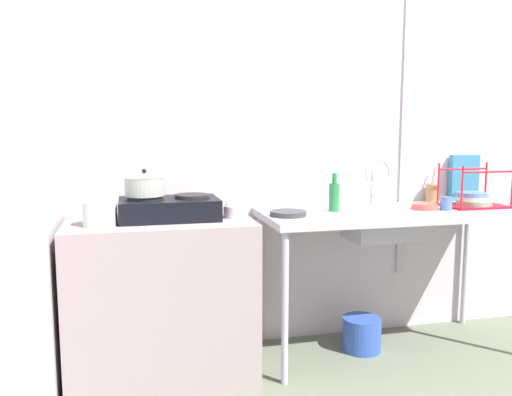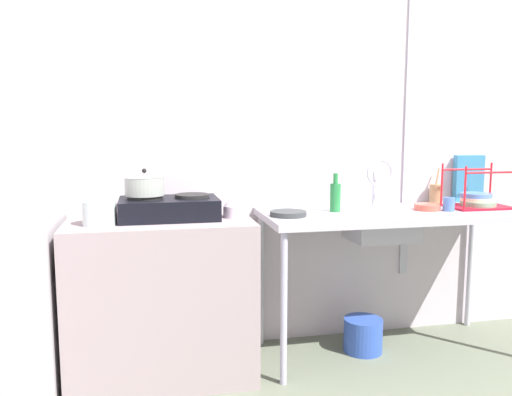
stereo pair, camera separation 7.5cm
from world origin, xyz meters
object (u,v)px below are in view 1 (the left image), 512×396
Objects in this scene: pot_on_left_burner at (145,184)px; cereal_box at (464,178)px; dish_rack at (473,200)px; cup_by_rack at (446,203)px; utensil_jar at (432,193)px; faucet at (377,175)px; sink_basin at (380,225)px; stove at (169,208)px; pot_beside_stove at (100,214)px; percolator at (234,206)px; frying_pan at (288,213)px; bottle_by_sink at (334,196)px; bucket_on_floor at (362,334)px; small_bowl_on_drainboard at (425,206)px.

pot_on_left_burner is 2.07m from cereal_box.
pot_on_left_burner is 0.68× the size of cereal_box.
dish_rack is 0.26m from cup_by_rack.
pot_on_left_burner reaches higher than utensil_jar.
faucet is at bearing 171.09° from dish_rack.
pot_on_left_burner is 0.56× the size of sink_basin.
sink_basin is at bearing -178.43° from dish_rack.
faucet is (1.35, 0.10, 0.01)m from pot_on_left_burner.
dish_rack is at bearing -8.91° from faucet.
stove is 0.36m from pot_beside_stove.
sink_basin is 1.03× the size of dish_rack.
frying_pan is (0.30, -0.02, -0.05)m from percolator.
bottle_by_sink reaches higher than frying_pan.
percolator is 1.57× the size of cup_by_rack.
bottle_by_sink is at bearing 2.74° from stove.
cereal_box is (1.93, 0.26, 0.09)m from stove.
sink_basin is 0.41m from cup_by_rack.
cereal_box is (2.27, 0.37, 0.09)m from pot_beside_stove.
utensil_jar reaches higher than bucket_on_floor.
stove is at bearing 175.35° from percolator.
small_bowl_on_drainboard is at bearing 0.52° from percolator.
utensil_jar is (0.75, 0.20, -0.03)m from bottle_by_sink.
pot_on_left_burner is 1.56m from bucket_on_floor.
pot_on_left_burner is at bearing 177.42° from cup_by_rack.
percolator is at bearing -173.09° from bottle_by_sink.
bottle_by_sink reaches higher than cup_by_rack.
faucet is at bearing 7.54° from pot_beside_stove.
faucet is 1.96× the size of small_bowl_on_drainboard.
pot_beside_stove is 2.30m from cereal_box.
faucet is 0.95m from bucket_on_floor.
bottle_by_sink is at bearing -165.29° from utensil_jar.
faucet is at bearing -162.21° from cereal_box.
bucket_on_floor is at bearing 5.18° from pot_beside_stove.
bottle_by_sink reaches higher than bucket_on_floor.
bottle_by_sink is 0.96× the size of bucket_on_floor.
utensil_jar is (2.03, 0.35, 0.00)m from pot_beside_stove.
pot_beside_stove reaches higher than sink_basin.
sink_basin is at bearing 170.42° from cup_by_rack.
bottle_by_sink is (1.06, 0.04, -0.10)m from pot_on_left_burner.
small_bowl_on_drainboard is at bearing -6.53° from bottle_by_sink.
faucet reaches higher than bucket_on_floor.
pot_beside_stove is at bearing -172.46° from faucet.
stove is 1.95m from cereal_box.
sink_basin is (0.86, 0.02, -0.14)m from percolator.
frying_pan is at bearing -171.81° from bucket_on_floor.
frying_pan is 0.95m from cup_by_rack.
cereal_box reaches higher than pot_on_left_burner.
frying_pan is 0.88× the size of bucket_on_floor.
small_bowl_on_drainboard is at bearing -6.39° from bucket_on_floor.
stove is 2.54× the size of frying_pan.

